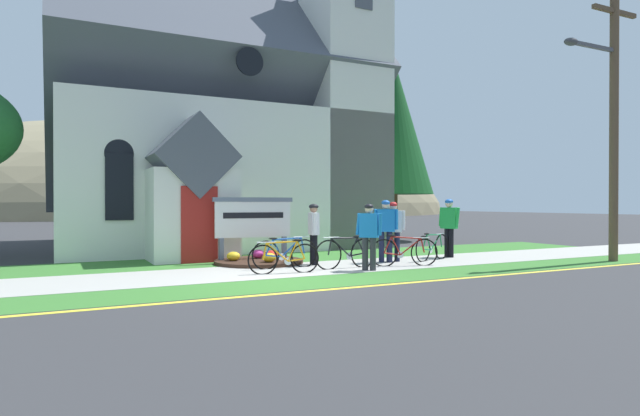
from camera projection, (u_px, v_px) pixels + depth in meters
ground at (229, 262)px, 14.49m from camera, size 140.00×140.00×0.00m
sidewalk_slab at (304, 269)px, 13.04m from camera, size 32.00×2.57×0.01m
grass_verge at (345, 280)px, 11.18m from camera, size 32.00×1.60×0.01m
church_lawn at (265, 259)px, 15.43m from camera, size 24.00×2.79×0.01m
curb_paint_stripe at (369, 286)px, 10.33m from camera, size 28.00×0.16×0.01m
church_building at (216, 124)px, 21.11m from camera, size 11.60×12.26×13.10m
church_sign at (253, 219)px, 14.59m from camera, size 2.28×0.23×1.80m
flower_bed at (259, 261)px, 14.20m from camera, size 2.40×2.40×0.34m
bicycle_white at (432, 247)px, 14.99m from camera, size 1.68×0.67×0.82m
bicycle_silver at (404, 252)px, 13.63m from camera, size 1.70×0.65×0.84m
bicycle_red at (284, 258)px, 12.18m from camera, size 1.68×0.31×0.82m
bicycle_blue at (346, 253)px, 13.14m from camera, size 1.78×0.09×0.83m
bicycle_orange at (285, 253)px, 13.16m from camera, size 1.79×0.08×0.81m
cyclist_in_white_jersey at (314, 229)px, 13.88m from camera, size 0.30×0.67×1.62m
cyclist_in_yellow_jersey at (369, 232)px, 12.70m from camera, size 0.46×0.60×1.62m
cyclist_in_green_jersey at (393, 227)px, 14.62m from camera, size 0.57×0.47×1.67m
cyclist_in_red_jersey at (449, 223)px, 15.77m from camera, size 0.37×0.73×1.76m
cyclist_in_orange_jersey at (386, 226)px, 14.41m from camera, size 0.57×0.47×1.72m
utility_pole at (612, 97)px, 14.70m from camera, size 3.12×0.28×8.32m
roadside_conifer at (395, 128)px, 22.87m from camera, size 3.37×3.37×7.84m
distant_hill at (183, 215)px, 70.09m from camera, size 80.67×41.15×24.61m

